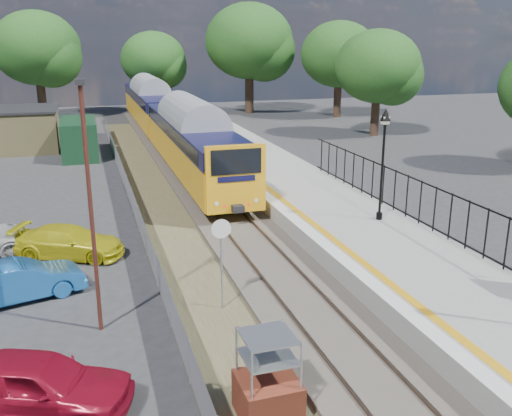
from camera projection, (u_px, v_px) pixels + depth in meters
name	position (u px, v px, depth m)	size (l,w,h in m)	color
ground	(317.00, 322.00, 17.02)	(120.00, 120.00, 0.00)	#2D2D30
track_bed	(224.00, 224.00, 25.72)	(5.90, 80.00, 0.29)	#473F38
platform	(334.00, 218.00, 25.39)	(5.00, 70.00, 0.90)	gray
platform_edge	(291.00, 212.00, 24.68)	(0.90, 70.00, 0.01)	silver
victorian_lamp_north	(384.00, 138.00, 22.76)	(0.44, 0.44, 4.60)	black
palisade_fence	(463.00, 222.00, 20.37)	(0.12, 26.00, 2.00)	black
wire_fence	(134.00, 206.00, 26.66)	(0.06, 52.00, 1.20)	#999EA3
outbuilding	(16.00, 131.00, 42.11)	(10.80, 10.10, 3.12)	tan
tree_line	(160.00, 55.00, 53.99)	(56.80, 43.80, 11.88)	#332319
train	(166.00, 117.00, 43.47)	(2.82, 40.83, 3.51)	orange
brick_plinth	(268.00, 379.00, 12.46)	(1.33, 1.33, 2.09)	brown
speed_sign	(221.00, 248.00, 17.20)	(0.60, 0.10, 2.98)	#999EA3
carpark_lamp	(90.00, 195.00, 15.45)	(0.25, 0.50, 7.15)	#492018
car_red	(36.00, 385.00, 12.71)	(1.72, 4.28, 1.46)	maroon
car_blue	(21.00, 281.00, 18.34)	(1.37, 3.92, 1.29)	#1B59A3
car_yellow	(69.00, 242.00, 21.93)	(1.72, 4.22, 1.23)	gold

